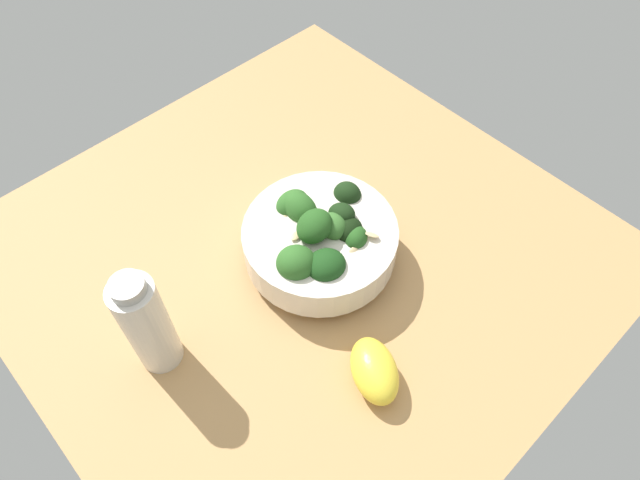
% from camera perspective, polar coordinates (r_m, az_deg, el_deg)
% --- Properties ---
extents(ground_plane, '(0.71, 0.71, 0.04)m').
position_cam_1_polar(ground_plane, '(0.76, -1.94, -1.91)').
color(ground_plane, tan).
extents(bowl_of_broccoli, '(0.19, 0.19, 0.10)m').
position_cam_1_polar(bowl_of_broccoli, '(0.70, -0.02, 0.11)').
color(bowl_of_broccoli, silver).
rests_on(bowl_of_broccoli, ground_plane).
extents(lemon_wedge, '(0.09, 0.08, 0.04)m').
position_cam_1_polar(lemon_wedge, '(0.65, 5.43, -12.82)').
color(lemon_wedge, yellow).
rests_on(lemon_wedge, ground_plane).
extents(bottle_tall, '(0.05, 0.05, 0.16)m').
position_cam_1_polar(bottle_tall, '(0.64, -17.07, -7.76)').
color(bottle_tall, beige).
rests_on(bottle_tall, ground_plane).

